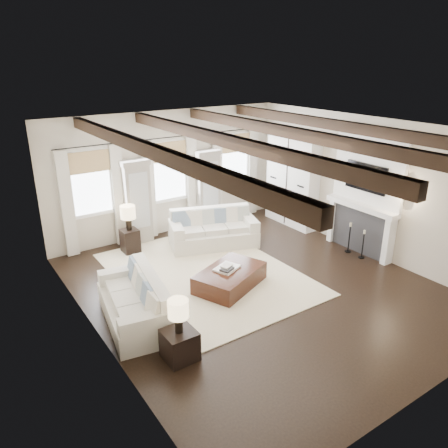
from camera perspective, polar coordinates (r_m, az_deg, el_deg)
ground at (r=9.11m, az=4.23°, el=-8.13°), size 7.50×7.50×0.00m
room_shell at (r=9.48m, az=4.75°, el=5.40°), size 6.54×7.54×3.22m
area_rug at (r=9.59m, az=-2.43°, el=-6.45°), size 3.46×4.60×0.02m
sofa_back at (r=10.87m, az=-1.46°, el=-0.89°), size 2.32×1.59×0.91m
sofa_left at (r=7.99m, az=-11.33°, el=-10.13°), size 1.25×2.15×0.87m
ottoman at (r=8.99m, az=0.77°, el=-7.09°), size 1.71×1.42×0.39m
tray at (r=8.92m, az=0.38°, el=-5.77°), size 0.61×0.54×0.04m
book_lower at (r=8.79m, az=0.38°, el=-5.91°), size 0.32×0.28×0.04m
book_upper at (r=8.84m, az=0.34°, el=-5.50°), size 0.27×0.24×0.03m
side_table_front at (r=7.07m, az=-5.81°, el=-15.43°), size 0.49×0.49×0.49m
lamp_front at (r=6.72m, az=-6.00°, el=-11.19°), size 0.32×0.32×0.55m
side_table_back at (r=10.72m, az=-12.15°, el=-2.18°), size 0.39×0.39×0.58m
lamp_back at (r=10.47m, az=-12.44°, el=1.34°), size 0.35×0.35×0.60m
candlestick_near at (r=10.69m, az=17.66°, el=-2.81°), size 0.14×0.14×0.70m
candlestick_far at (r=10.91m, az=16.01°, el=-2.01°), size 0.15×0.15×0.75m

